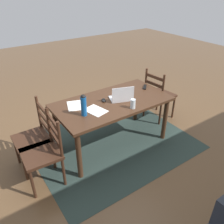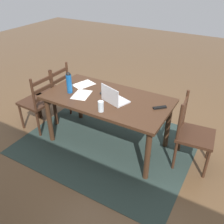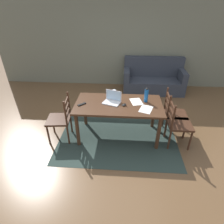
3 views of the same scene
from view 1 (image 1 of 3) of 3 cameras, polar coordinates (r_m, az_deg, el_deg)
name	(u,v)px [view 1 (image 1 of 3)]	position (r m, az deg, el deg)	size (l,w,h in m)	color
ground_plane	(112,143)	(3.73, 0.10, -7.56)	(14.00, 14.00, 0.00)	brown
area_rug	(112,142)	(3.73, 0.10, -7.53)	(2.38, 1.93, 0.01)	#283833
dining_table	(112,107)	(3.37, 0.11, 1.36)	(1.67, 0.88, 0.75)	#422819
chair_right_near	(35,138)	(3.23, -18.57, -6.04)	(0.44, 0.44, 0.95)	#3D2316
chair_left_near	(159,95)	(4.23, 11.46, 4.06)	(0.48, 0.48, 0.95)	#3D2316
chair_right_far	(44,152)	(2.95, -16.42, -9.49)	(0.46, 0.46, 0.95)	#3D2316
laptop	(122,97)	(3.32, 2.42, 3.81)	(0.37, 0.31, 0.23)	silver
water_bottle	(84,105)	(2.92, -7.03, 1.79)	(0.07, 0.07, 0.30)	#145199
drinking_glass	(133,104)	(3.12, 5.18, 2.04)	(0.07, 0.07, 0.13)	silver
computer_mouse	(104,100)	(3.31, -2.09, 2.95)	(0.06, 0.10, 0.03)	black
tv_remote	(145,87)	(3.78, 8.13, 6.12)	(0.04, 0.17, 0.02)	black
paper_stack_left	(75,106)	(3.24, -9.07, 1.59)	(0.21, 0.30, 0.00)	white
paper_stack_right	(96,110)	(3.09, -4.06, 0.38)	(0.21, 0.30, 0.00)	white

